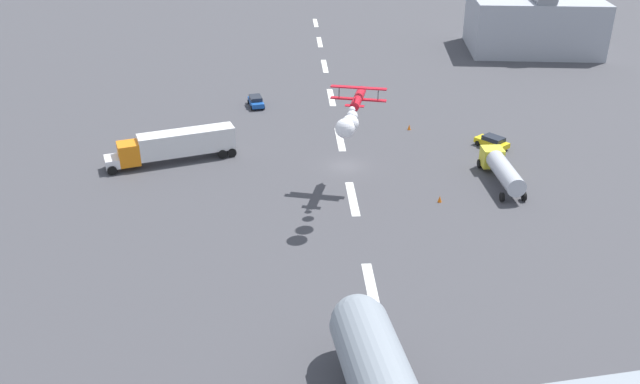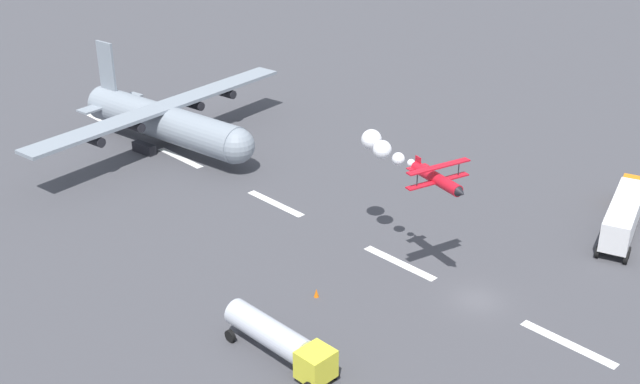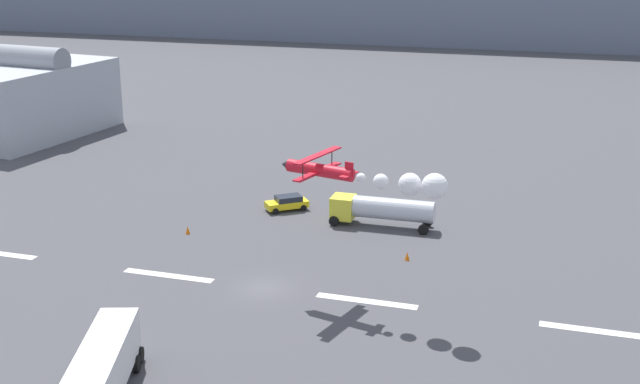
{
  "view_description": "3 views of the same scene",
  "coord_description": "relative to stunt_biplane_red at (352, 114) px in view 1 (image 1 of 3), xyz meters",
  "views": [
    {
      "loc": [
        72.7,
        -6.94,
        33.33
      ],
      "look_at": [
        14.49,
        -3.85,
        3.93
      ],
      "focal_mm": 37.66,
      "sensor_mm": 36.0,
      "label": 1
    },
    {
      "loc": [
        -31.07,
        48.79,
        36.99
      ],
      "look_at": [
        18.79,
        0.0,
        3.61
      ],
      "focal_mm": 44.85,
      "sensor_mm": 36.0,
      "label": 2
    },
    {
      "loc": [
        22.44,
        -57.09,
        27.17
      ],
      "look_at": [
        4.47,
        0.77,
        8.24
      ],
      "focal_mm": 46.62,
      "sensor_mm": 36.0,
      "label": 3
    }
  ],
  "objects": [
    {
      "name": "runway_stripe_5",
      "position": [
        -1.01,
        0.39,
        -10.03
      ],
      "size": [
        8.0,
        0.9,
        0.01
      ],
      "primitive_type": "cube",
      "color": "white",
      "rests_on": "ground"
    },
    {
      "name": "runway_stripe_0",
      "position": [
        -85.82,
        0.39,
        -10.03
      ],
      "size": [
        8.0,
        0.9,
        0.01
      ],
      "primitive_type": "cube",
      "color": "white",
      "rests_on": "ground"
    },
    {
      "name": "traffic_cone_near",
      "position": [
        -20.86,
        10.0,
        -9.66
      ],
      "size": [
        0.44,
        0.44,
        0.75
      ],
      "primitive_type": "cone",
      "color": "orange",
      "rests_on": "ground"
    },
    {
      "name": "traffic_cone_far",
      "position": [
        0.28,
        9.64,
        -9.66
      ],
      "size": [
        0.44,
        0.44,
        0.75
      ],
      "primitive_type": "cone",
      "color": "orange",
      "rests_on": "ground"
    },
    {
      "name": "fuel_tanker_truck",
      "position": [
        -3.94,
        17.48,
        -8.29
      ],
      "size": [
        10.06,
        2.85,
        2.9
      ],
      "color": "yellow",
      "rests_on": "ground"
    },
    {
      "name": "followme_car_yellow",
      "position": [
        -31.42,
        -11.0,
        -9.23
      ],
      "size": [
        4.4,
        2.69,
        1.52
      ],
      "color": "#194CA5",
      "rests_on": "ground"
    },
    {
      "name": "runway_stripe_1",
      "position": [
        -68.86,
        0.39,
        -10.03
      ],
      "size": [
        8.0,
        0.9,
        0.01
      ],
      "primitive_type": "cube",
      "color": "white",
      "rests_on": "ground"
    },
    {
      "name": "runway_stripe_4",
      "position": [
        -17.97,
        0.39,
        -10.03
      ],
      "size": [
        8.0,
        0.9,
        0.01
      ],
      "primitive_type": "cube",
      "color": "white",
      "rests_on": "ground"
    },
    {
      "name": "ground_plane",
      "position": [
        -9.49,
        0.39,
        -10.04
      ],
      "size": [
        440.0,
        440.0,
        0.0
      ],
      "primitive_type": "plane",
      "color": "#424247",
      "rests_on": "ground"
    },
    {
      "name": "stunt_biplane_red",
      "position": [
        0.0,
        0.0,
        0.0
      ],
      "size": [
        13.58,
        6.18,
        2.1
      ],
      "color": "red"
    },
    {
      "name": "semi_truck_orange",
      "position": [
        -12.09,
        -20.0,
        -7.9
      ],
      "size": [
        7.52,
        15.51,
        3.7
      ],
      "color": "silver",
      "rests_on": "ground"
    },
    {
      "name": "runway_stripe_3",
      "position": [
        -34.93,
        0.39,
        -10.03
      ],
      "size": [
        8.0,
        0.9,
        0.01
      ],
      "primitive_type": "cube",
      "color": "white",
      "rests_on": "ground"
    },
    {
      "name": "airport_staff_sedan",
      "position": [
        -14.21,
        19.44,
        -9.23
      ],
      "size": [
        4.49,
        4.08,
        1.52
      ],
      "color": "yellow",
      "rests_on": "ground"
    },
    {
      "name": "hangar_building",
      "position": [
        -60.94,
        40.12,
        -4.82
      ],
      "size": [
        19.44,
        25.03,
        12.54
      ],
      "color": "#9EA3AD",
      "rests_on": "ground"
    },
    {
      "name": "runway_stripe_2",
      "position": [
        -51.89,
        0.39,
        -10.03
      ],
      "size": [
        8.0,
        0.9,
        0.01
      ],
      "primitive_type": "cube",
      "color": "white",
      "rests_on": "ground"
    },
    {
      "name": "runway_stripe_6",
      "position": [
        15.95,
        0.39,
        -10.03
      ],
      "size": [
        8.0,
        0.9,
        0.01
      ],
      "primitive_type": "cube",
      "color": "white",
      "rests_on": "ground"
    }
  ]
}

